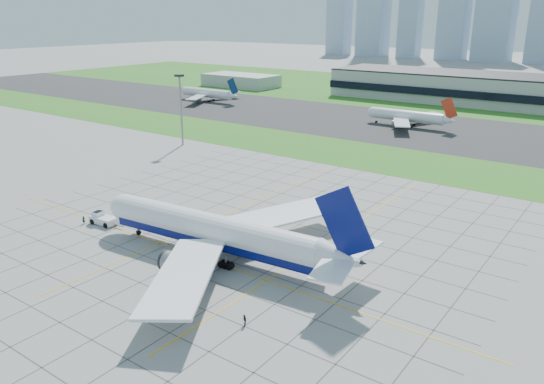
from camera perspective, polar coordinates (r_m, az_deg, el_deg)
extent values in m
plane|color=#969691|center=(108.68, -7.63, -6.40)|extent=(1400.00, 1400.00, 0.00)
cube|color=#2B7421|center=(180.71, 12.28, 3.48)|extent=(700.00, 35.00, 0.04)
cube|color=#383838|center=(231.02, 17.90, 6.23)|extent=(700.00, 75.00, 0.04)
cube|color=#2B7421|center=(336.08, 24.01, 9.12)|extent=(700.00, 145.00, 0.04)
cube|color=#474744|center=(149.14, -18.53, -0.25)|extent=(0.18, 130.00, 0.02)
cube|color=#474744|center=(142.95, -16.63, -0.86)|extent=(0.18, 130.00, 0.02)
cube|color=#474744|center=(136.96, -14.56, -1.51)|extent=(0.18, 130.00, 0.02)
cube|color=#474744|center=(131.18, -12.31, -2.23)|extent=(0.18, 130.00, 0.02)
cube|color=#474744|center=(125.65, -9.85, -3.00)|extent=(0.18, 130.00, 0.02)
cube|color=#474744|center=(120.39, -7.16, -3.84)|extent=(0.18, 130.00, 0.02)
cube|color=#474744|center=(115.44, -4.23, -4.74)|extent=(0.18, 130.00, 0.02)
cube|color=#474744|center=(110.86, -1.04, -5.71)|extent=(0.18, 130.00, 0.02)
cube|color=#474744|center=(106.68, 2.42, -6.73)|extent=(0.18, 130.00, 0.02)
cube|color=#474744|center=(102.95, 6.17, -7.81)|extent=(0.18, 130.00, 0.02)
cube|color=#474744|center=(99.72, 10.20, -8.93)|extent=(0.18, 130.00, 0.02)
cube|color=#474744|center=(97.05, 14.50, -10.06)|extent=(0.18, 130.00, 0.02)
cube|color=#474744|center=(94.98, 19.05, -11.19)|extent=(0.18, 130.00, 0.02)
cube|color=#474744|center=(88.01, -26.34, -14.72)|extent=(110.00, 0.18, 0.02)
cube|color=#474744|center=(91.12, -21.87, -12.88)|extent=(110.00, 0.18, 0.02)
cube|color=#474744|center=(94.81, -17.78, -11.10)|extent=(110.00, 0.18, 0.02)
cube|color=#474744|center=(99.00, -14.05, -9.42)|extent=(110.00, 0.18, 0.02)
cube|color=#474744|center=(103.64, -10.68, -7.85)|extent=(110.00, 0.18, 0.02)
cube|color=#474744|center=(108.68, -7.63, -6.40)|extent=(110.00, 0.18, 0.02)
cube|color=#474744|center=(114.05, -4.88, -5.06)|extent=(110.00, 0.18, 0.02)
cube|color=#474744|center=(119.72, -2.39, -3.83)|extent=(110.00, 0.18, 0.02)
cube|color=#474744|center=(125.64, -0.13, -2.72)|extent=(110.00, 0.18, 0.02)
cube|color=#474744|center=(131.78, 1.91, -1.70)|extent=(110.00, 0.18, 0.02)
cube|color=#474744|center=(138.11, 3.77, -0.77)|extent=(110.00, 0.18, 0.02)
cube|color=#474744|center=(144.61, 5.46, 0.08)|extent=(110.00, 0.18, 0.02)
cube|color=#474744|center=(151.25, 7.01, 0.85)|extent=(110.00, 0.18, 0.02)
cube|color=#474744|center=(158.02, 8.42, 1.56)|extent=(110.00, 0.18, 0.02)
cube|color=#E1A70B|center=(107.38, -8.37, -6.75)|extent=(120.00, 0.25, 0.03)
cube|color=#E1A70B|center=(128.53, -4.80, -2.28)|extent=(0.25, 100.00, 0.03)
cube|color=#E1A70B|center=(113.52, 6.07, -5.21)|extent=(0.25, 100.00, 0.03)
cube|color=#B7B7B2|center=(364.61, -3.38, 11.89)|extent=(50.00, 25.00, 8.00)
cylinder|color=gray|center=(196.99, -9.76, 8.57)|extent=(0.70, 0.70, 25.00)
cube|color=black|center=(195.27, -9.96, 12.24)|extent=(2.50, 2.50, 0.80)
cube|color=#99B0C8|center=(675.29, 7.23, 17.34)|extent=(24.00, 21.60, 68.00)
cube|color=#99B0C8|center=(636.52, 14.75, 18.06)|extent=(22.00, 19.80, 95.00)
cube|color=#99B0C8|center=(608.84, 22.85, 16.28)|extent=(35.00, 31.50, 74.00)
cylinder|color=white|center=(104.37, -6.25, -4.03)|extent=(46.83, 9.88, 6.06)
cube|color=#09105B|center=(105.11, -6.22, -5.00)|extent=(46.80, 9.48, 1.62)
ellipsoid|color=white|center=(119.11, -15.21, -1.70)|extent=(10.17, 6.84, 6.06)
cube|color=black|center=(120.50, -15.97, -1.28)|extent=(2.48, 3.41, 0.61)
cone|color=white|center=(91.72, 7.32, -7.16)|extent=(8.53, 6.41, 5.76)
cube|color=#09105B|center=(88.84, 7.79, -3.29)|extent=(11.02, 1.41, 12.90)
cube|color=white|center=(114.10, 1.11, -2.47)|extent=(18.75, 29.68, 0.98)
cube|color=white|center=(89.94, -9.39, -8.74)|extent=(22.29, 28.98, 0.98)
cylinder|color=slate|center=(113.46, -2.96, -3.71)|extent=(6.86, 4.37, 3.84)
cylinder|color=slate|center=(98.17, -9.96, -7.66)|extent=(6.86, 4.37, 3.84)
cylinder|color=gray|center=(118.92, -14.19, -3.90)|extent=(0.39, 0.39, 2.63)
cylinder|color=black|center=(119.20, -14.16, -4.23)|extent=(1.15, 0.60, 1.11)
cylinder|color=black|center=(106.04, -2.91, -6.52)|extent=(1.41, 1.32, 1.31)
cylinder|color=black|center=(101.29, -4.97, -7.83)|extent=(1.41, 1.32, 1.31)
cube|color=white|center=(127.28, -17.65, -2.88)|extent=(6.80, 3.60, 1.53)
cube|color=white|center=(128.17, -18.22, -2.26)|extent=(2.16, 2.56, 1.20)
cube|color=black|center=(128.10, -18.23, -2.17)|extent=(1.93, 2.33, 0.77)
cube|color=gray|center=(124.07, -16.18, -3.45)|extent=(3.29, 0.47, 0.20)
cylinder|color=black|center=(129.85, -17.81, -2.65)|extent=(1.24, 0.64, 1.20)
cylinder|color=black|center=(128.15, -18.75, -3.03)|extent=(1.24, 0.64, 1.20)
cylinder|color=black|center=(126.73, -16.49, -3.04)|extent=(1.24, 0.64, 1.20)
cylinder|color=black|center=(125.00, -17.44, -3.44)|extent=(1.24, 0.64, 1.20)
imported|color=black|center=(128.90, -19.60, -2.85)|extent=(0.79, 0.77, 1.83)
imported|color=black|center=(83.98, -3.00, -13.59)|extent=(1.05, 1.05, 1.72)
cylinder|color=white|center=(301.63, -6.96, 10.52)|extent=(33.15, 4.80, 4.80)
cube|color=#082652|center=(288.90, -4.25, 11.26)|extent=(7.46, 0.40, 9.15)
cube|color=white|center=(308.33, -5.23, 10.60)|extent=(13.89, 20.66, 0.40)
cube|color=white|center=(292.25, -8.10, 10.06)|extent=(13.89, 20.66, 0.40)
cylinder|color=black|center=(301.96, -6.26, 9.79)|extent=(1.00, 1.00, 1.00)
cylinder|color=black|center=(298.75, -6.83, 9.67)|extent=(1.00, 1.00, 1.00)
cylinder|color=white|center=(236.72, 14.33, 7.93)|extent=(31.70, 4.80, 4.80)
cube|color=red|center=(230.13, 18.52, 8.53)|extent=(7.46, 0.40, 9.15)
cube|color=white|center=(246.22, 15.77, 8.01)|extent=(13.89, 20.66, 0.40)
cube|color=white|center=(226.00, 13.77, 7.29)|extent=(13.89, 20.66, 0.40)
cylinder|color=black|center=(238.52, 15.04, 6.97)|extent=(1.00, 1.00, 1.00)
cylinder|color=black|center=(234.49, 14.65, 6.81)|extent=(1.00, 1.00, 1.00)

